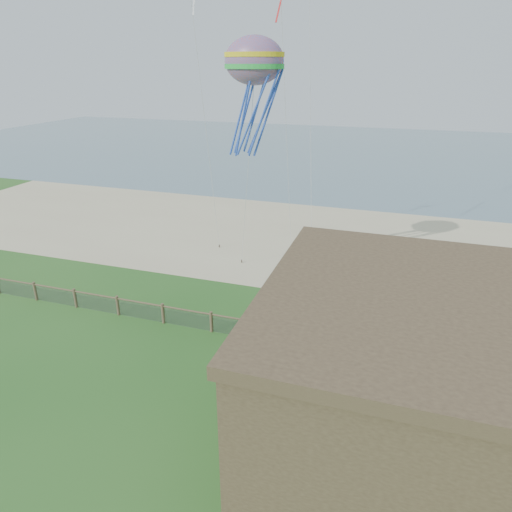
# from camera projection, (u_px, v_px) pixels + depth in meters

# --- Properties ---
(ground) EXTENTS (160.00, 160.00, 0.00)m
(ground) POSITION_uv_depth(u_px,v_px,m) (159.00, 401.00, 20.22)
(ground) COLOR #23571E
(ground) RESTS_ON ground
(sand_beach) EXTENTS (72.00, 20.00, 0.02)m
(sand_beach) POSITION_uv_depth(u_px,v_px,m) (284.00, 237.00, 39.50)
(sand_beach) COLOR #C1B28B
(sand_beach) RESTS_ON ground
(ocean) EXTENTS (160.00, 68.00, 0.02)m
(ocean) POSITION_uv_depth(u_px,v_px,m) (350.00, 152.00, 78.08)
(ocean) COLOR slate
(ocean) RESTS_ON ground
(chainlink_fence) EXTENTS (36.20, 0.20, 1.25)m
(chainlink_fence) POSITION_uv_depth(u_px,v_px,m) (211.00, 323.00, 25.26)
(chainlink_fence) COLOR brown
(chainlink_fence) RESTS_ON ground
(motel) EXTENTS (15.00, 10.00, 7.00)m
(motel) POSITION_uv_depth(u_px,v_px,m) (502.00, 420.00, 14.28)
(motel) COLOR #463625
(motel) RESTS_ON ground
(motel_deck) EXTENTS (15.00, 2.00, 0.50)m
(motel_deck) POSITION_uv_depth(u_px,v_px,m) (466.00, 386.00, 20.81)
(motel_deck) COLOR brown
(motel_deck) RESTS_ON ground
(picnic_table) EXTENTS (1.84, 1.50, 0.70)m
(picnic_table) POSITION_uv_depth(u_px,v_px,m) (318.00, 391.00, 20.29)
(picnic_table) COLOR brown
(picnic_table) RESTS_ON ground
(octopus_kite) EXTENTS (3.82, 2.95, 7.21)m
(octopus_kite) POSITION_uv_depth(u_px,v_px,m) (254.00, 95.00, 26.41)
(octopus_kite) COLOR #E74624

